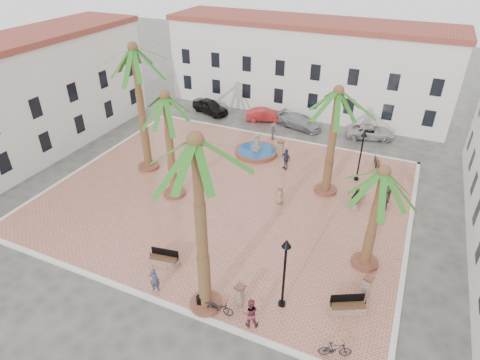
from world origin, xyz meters
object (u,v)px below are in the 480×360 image
Objects in this scene: pedestrian_north at (274,131)px; palm_nw at (135,61)px; car_black at (210,106)px; car_white at (370,132)px; bicycle_a at (218,307)px; bench_e at (357,200)px; bollard_e at (367,286)px; palm_sw at (166,108)px; palm_ne at (337,104)px; bollard_n at (281,149)px; bollard_se at (240,295)px; pedestrian_fountain_a at (280,194)px; car_red at (265,115)px; lamppost_e at (362,148)px; cyclist_b at (250,313)px; bicycle_b at (335,349)px; lamppost_s at (285,262)px; litter_bin at (200,301)px; bench_se at (347,307)px; bench_s at (164,260)px; pedestrian_fountain_b at (286,159)px; palm_s at (197,161)px; bench_ne at (377,165)px; car_silver at (300,122)px; palm_e at (381,185)px; fountain at (256,151)px; pedestrian_east at (387,197)px.

palm_nw is at bearing 141.37° from pedestrian_north.
car_white is (17.16, 0.73, -0.14)m from car_black.
car_black is at bearing 76.79° from car_white.
bicycle_a is at bearing -166.99° from pedestrian_north.
bollard_e reaches higher than bench_e.
palm_sw reaches higher than bicycle_a.
bollard_n is at bearing 141.98° from palm_ne.
bollard_se is 0.80× the size of bicycle_a.
pedestrian_fountain_a reaches higher than car_red.
lamppost_e is 14.24m from car_red.
cyclist_b is at bearing 177.49° from car_red.
bicycle_a is at bearing 68.49° from bicycle_b.
lamppost_s is 23.43m from car_white.
bicycle_a is 1.86m from cyclist_b.
cyclist_b is at bearing 0.00° from litter_bin.
bench_se is 1.16× the size of bicycle_a.
pedestrian_north reaches higher than bollard_se.
palm_sw is 4.33× the size of bench_s.
lamppost_s reaches higher than pedestrian_fountain_b.
pedestrian_north is at bearing 5.92° from bicycle_a.
lamppost_e is (4.97, 16.24, -5.87)m from palm_s.
pedestrian_fountain_b is (6.40, 7.20, -6.06)m from palm_sw.
bicycle_a is (-4.80, -13.13, 0.18)m from bench_e.
palm_nw is 14.12m from bollard_n.
bench_ne is at bearing 71.85° from palm_s.
car_silver reaches higher than bicycle_b.
bollard_e is at bearing -63.85° from bicycle_a.
car_black reaches higher than bollard_se.
lamppost_e reaches higher than bench_se.
car_black is 1.13× the size of car_red.
pedestrian_north is at bearing 99.44° from litter_bin.
palm_e reaches higher than car_silver.
palm_s is 10.31m from palm_e.
fountain is 20.49m from bicycle_b.
bench_e is 13.48m from cyclist_b.
pedestrian_fountain_b is (-4.54, 13.97, -2.15)m from lamppost_s.
bicycle_a is (-0.81, -0.97, -0.26)m from bollard_se.
bollard_e is 8.08m from bicycle_a.
bench_s is 19.76m from bench_ne.
car_red reaches higher than bench_s.
bicycle_a is at bearing -146.78° from lamppost_s.
bicycle_a is at bearing -32.74° from bench_s.
litter_bin is (-1.90, -0.97, -0.35)m from bollard_se.
bollard_e is 22.60m from car_silver.
lamppost_s is at bearing -31.77° from palm_sw.
palm_sw is 5.02× the size of pedestrian_north.
bicycle_a is at bearing -46.95° from palm_sw.
lamppost_s is 2.37× the size of pedestrian_east.
bench_se is at bearing -117.92° from car_black.
bicycle_a is 15.94m from pedestrian_fountain_b.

